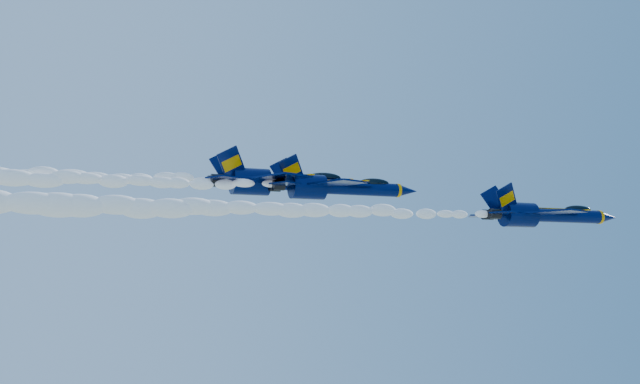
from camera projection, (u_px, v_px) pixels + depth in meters
name	position (u px, v px, depth m)	size (l,w,h in m)	color
jet_lead	(545.00, 215.00, 83.86)	(16.64, 13.65, 6.18)	#000B39
smoke_trail_jet_lead	(250.00, 209.00, 71.92)	(50.12, 2.25, 2.03)	white
jet_second	(337.00, 187.00, 88.84)	(17.74, 14.55, 6.59)	#000B39
smoke_trail_jet_second	(24.00, 178.00, 76.73)	(50.12, 2.40, 2.16)	white
jet_third	(283.00, 182.00, 89.20)	(19.37, 15.89, 7.20)	#000B39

